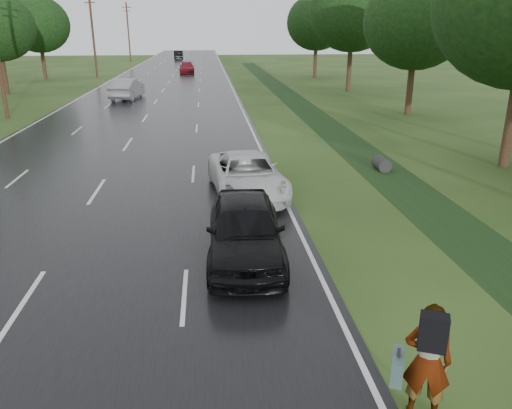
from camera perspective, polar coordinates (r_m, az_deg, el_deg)
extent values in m
plane|color=#264017|center=(12.24, -25.05, -10.35)|extent=(220.00, 220.00, 0.00)
cube|color=black|center=(55.45, -10.15, 13.29)|extent=(14.00, 180.00, 0.04)
cube|color=silver|center=(55.35, -2.97, 13.58)|extent=(0.12, 180.00, 0.01)
cube|color=silver|center=(56.35, -17.18, 12.87)|extent=(0.12, 180.00, 0.01)
cube|color=silver|center=(55.45, -10.15, 13.32)|extent=(0.12, 180.00, 0.01)
cube|color=black|center=(31.41, 8.12, 8.82)|extent=(2.20, 120.00, 0.01)
cylinder|color=#2D2D2D|center=(22.00, 14.17, 4.52)|extent=(0.56, 1.00, 0.56)
cylinder|color=#342215|center=(66.36, -18.13, 17.96)|extent=(0.26, 0.26, 10.00)
cube|color=#342215|center=(66.42, -18.48, 21.05)|extent=(1.20, 0.10, 0.10)
cylinder|color=#342215|center=(95.93, -14.37, 18.48)|extent=(0.26, 0.26, 10.00)
cube|color=#342215|center=(96.00, -14.59, 20.98)|extent=(1.60, 0.12, 0.12)
cube|color=#342215|center=(95.98, -14.56, 20.63)|extent=(1.20, 0.10, 0.10)
cylinder|color=#342215|center=(24.08, 27.06, 8.32)|extent=(0.44, 0.44, 3.84)
cylinder|color=#342215|center=(37.01, 17.17, 12.51)|extent=(0.44, 0.44, 3.52)
ellipsoid|color=black|center=(36.80, 17.88, 19.28)|extent=(7.00, 7.00, 6.30)
cylinder|color=#342215|center=(50.04, 10.60, 15.00)|extent=(0.44, 0.44, 4.16)
ellipsoid|color=black|center=(49.93, 10.98, 20.81)|extent=(8.00, 8.00, 7.20)
cylinder|color=#342215|center=(63.54, 6.78, 15.85)|extent=(0.44, 0.44, 3.68)
ellipsoid|color=black|center=(63.43, 6.96, 19.95)|extent=(7.20, 7.20, 6.48)
cylinder|color=#342215|center=(52.47, -26.81, 13.06)|extent=(0.44, 0.44, 3.36)
cylinder|color=#342215|center=(65.90, -23.09, 14.55)|extent=(0.44, 0.44, 3.52)
ellipsoid|color=black|center=(65.79, -23.62, 18.34)|extent=(7.00, 7.00, 6.30)
imported|color=#A5998C|center=(8.28, 19.00, -16.58)|extent=(0.84, 0.71, 1.96)
cube|color=black|center=(7.66, 19.61, -13.60)|extent=(0.45, 0.37, 0.55)
cube|color=#3E5A57|center=(8.49, 15.85, -17.36)|extent=(0.38, 0.58, 0.44)
cube|color=black|center=(8.34, 16.02, -15.91)|extent=(0.12, 0.19, 0.04)
imported|color=silver|center=(17.84, -1.02, 3.38)|extent=(2.84, 5.39, 1.44)
imported|color=black|center=(12.79, -1.25, -2.83)|extent=(2.13, 4.87, 1.63)
imported|color=gray|center=(44.72, -14.53, 12.69)|extent=(2.44, 5.34, 1.70)
imported|color=maroon|center=(69.80, -7.91, 15.22)|extent=(2.13, 4.91, 1.41)
imported|color=black|center=(103.26, -8.84, 16.56)|extent=(1.88, 4.96, 1.62)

